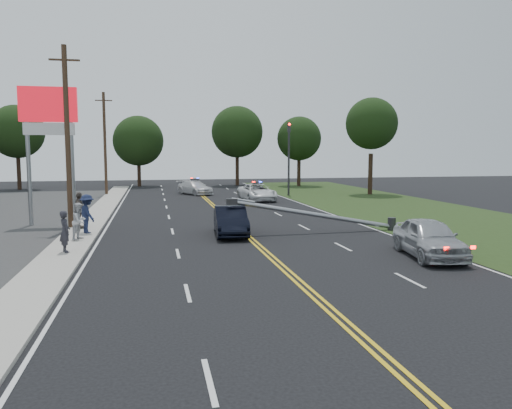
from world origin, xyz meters
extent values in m
plane|color=black|center=(0.00, 0.00, 0.00)|extent=(120.00, 120.00, 0.00)
cube|color=#A7A297|center=(-8.40, 10.00, 0.06)|extent=(1.80, 70.00, 0.12)
cube|color=#223113|center=(13.50, 10.00, 0.01)|extent=(12.00, 80.00, 0.01)
cube|color=gold|center=(0.00, 10.00, 0.01)|extent=(0.36, 80.00, 0.00)
cylinder|color=gray|center=(-11.70, 14.00, 3.50)|extent=(0.24, 0.24, 7.00)
cylinder|color=gray|center=(-9.30, 14.00, 3.50)|extent=(0.24, 0.24, 7.00)
cube|color=#B20B17|center=(-10.50, 14.00, 7.00)|extent=(3.20, 0.35, 2.00)
cube|color=white|center=(-10.50, 14.00, 5.60)|extent=(2.80, 0.30, 0.70)
cylinder|color=#2D2D30|center=(8.30, 30.00, 3.50)|extent=(0.20, 0.20, 7.00)
cube|color=#2D2D30|center=(8.30, 30.00, 6.60)|extent=(0.28, 0.28, 0.90)
sphere|color=#FF0C07|center=(8.30, 29.84, 6.90)|extent=(0.22, 0.22, 0.22)
cylinder|color=#2D2D30|center=(8.10, 8.00, 0.35)|extent=(0.44, 0.44, 0.70)
cylinder|color=gray|center=(3.67, 8.00, 0.98)|extent=(8.90, 0.24, 1.80)
cube|color=#2D2D30|center=(-0.76, 8.00, 1.76)|extent=(0.55, 0.32, 0.30)
cylinder|color=#382619|center=(-9.20, 12.00, 5.00)|extent=(0.28, 0.28, 10.00)
cube|color=#382619|center=(-9.20, 12.00, 9.20)|extent=(1.60, 0.10, 0.10)
cylinder|color=#382619|center=(-9.20, 34.00, 5.00)|extent=(0.28, 0.28, 10.00)
cube|color=#382619|center=(-9.20, 34.00, 9.20)|extent=(1.60, 0.10, 0.10)
cylinder|color=black|center=(-19.50, 43.56, 1.89)|extent=(0.44, 0.44, 3.78)
sphere|color=black|center=(-19.50, 43.56, 6.51)|extent=(5.95, 5.95, 5.95)
cylinder|color=black|center=(-6.34, 45.98, 1.62)|extent=(0.44, 0.44, 3.24)
sphere|color=black|center=(-6.34, 45.98, 5.58)|extent=(6.09, 6.09, 6.09)
cylinder|color=black|center=(5.78, 45.31, 1.95)|extent=(0.44, 0.44, 3.91)
sphere|color=black|center=(5.78, 45.31, 6.73)|extent=(6.45, 6.45, 6.45)
cylinder|color=black|center=(13.14, 42.81, 1.71)|extent=(0.44, 0.44, 3.41)
sphere|color=black|center=(13.14, 42.81, 5.87)|extent=(5.43, 5.43, 5.43)
cylinder|color=black|center=(16.65, 29.58, 2.04)|extent=(0.44, 0.44, 4.09)
sphere|color=black|center=(16.65, 29.58, 7.04)|extent=(5.11, 5.11, 5.11)
imported|color=black|center=(-0.79, 8.22, 0.74)|extent=(1.89, 4.59, 1.48)
imported|color=#A8ABB1|center=(6.33, 1.27, 0.79)|extent=(2.62, 4.91, 1.59)
imported|color=white|center=(4.24, 25.69, 0.73)|extent=(2.94, 5.49, 1.47)
imported|color=silver|center=(-0.59, 32.99, 0.68)|extent=(3.81, 5.04, 1.36)
imported|color=#28272F|center=(-8.30, 4.69, 1.00)|extent=(0.64, 0.75, 1.75)
imported|color=#BBBCC1|center=(-8.15, 7.81, 1.00)|extent=(0.97, 1.06, 1.75)
imported|color=#1A2241|center=(-8.01, 9.63, 1.12)|extent=(1.28, 1.49, 2.00)
imported|color=#4F463F|center=(-8.64, 11.36, 1.11)|extent=(0.52, 1.18, 1.99)
camera|label=1|loc=(-4.65, -16.97, 4.32)|focal=35.00mm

